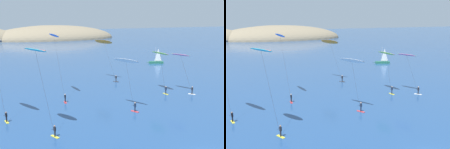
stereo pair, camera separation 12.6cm
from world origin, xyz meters
TOP-DOWN VIEW (x-y plane):
  - headland_island at (6.66, 179.67)m, footprint 125.54×51.46m
  - sailboat_near at (29.49, 59.24)m, footprint 5.87×3.00m
  - kitesurfer_pink at (14.68, 25.29)m, footprint 3.37×5.95m
  - kitesurfer_white at (-1.23, 19.49)m, footprint 3.38×5.22m
  - kitesurfer_blue at (-10.68, 32.48)m, footprint 1.75×8.59m
  - kitesurfer_orange at (3.95, 42.87)m, footprint 4.37×7.28m
  - kitesurfer_lime at (10.53, 27.05)m, footprint 2.21×5.61m
  - kitesurfer_cyan at (-16.71, 15.92)m, footprint 3.85×6.43m

SIDE VIEW (x-z plane):
  - headland_island at x=6.66m, z-range -9.49..9.49m
  - sailboat_near at x=29.49m, z-range -2.21..3.49m
  - kitesurfer_pink at x=14.68m, z-range 3.11..11.52m
  - kitesurfer_lime at x=10.53m, z-range 3.46..12.29m
  - kitesurfer_white at x=-1.23m, z-range 3.43..12.64m
  - kitesurfer_orange at x=3.95m, z-range 3.99..14.35m
  - kitesurfer_cyan at x=-16.71m, z-range 4.82..16.90m
  - kitesurfer_blue at x=-10.68m, z-range 4.96..17.83m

